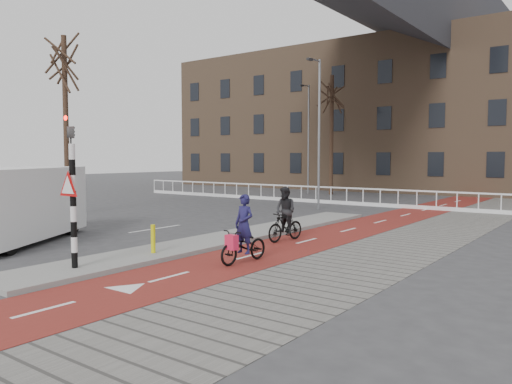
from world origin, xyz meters
The scene contains 15 objects.
ground centered at (0.00, 0.00, 0.00)m, with size 120.00×120.00×0.00m, color #38383A.
bike_lane centered at (1.50, 10.00, 0.01)m, with size 2.50×60.00×0.01m, color maroon.
sidewalk centered at (4.30, 10.00, 0.01)m, with size 3.00×60.00×0.01m, color slate.
curb_island centered at (-0.70, 4.00, 0.06)m, with size 1.80×16.00×0.12m, color gray.
traffic_signal centered at (-0.60, -2.02, 1.99)m, with size 0.80×0.80×3.68m.
bollard centered at (-0.50, 0.32, 0.50)m, with size 0.12×0.12×0.76m, color #D8D60C.
cyclist_near centered at (1.92, 1.19, 0.59)m, with size 0.69×1.68×1.75m.
cyclist_far centered at (0.97, 4.57, 0.73)m, with size 0.80×1.63×1.73m.
van centered at (-5.69, -0.75, 1.24)m, with size 4.70×5.83×2.36m.
railing centered at (-5.00, 17.00, 0.31)m, with size 28.00×0.10×0.99m.
townhouse_row centered at (-3.00, 32.00, 7.81)m, with size 46.00×10.00×15.90m.
tree_left centered at (-11.40, 4.81, 4.15)m, with size 0.24×0.24×8.29m, color black.
tree_mid centered at (-7.45, 23.47, 4.26)m, with size 0.29×0.29×8.53m, color black.
streetlight_near centered at (-3.03, 13.82, 3.82)m, with size 0.12×0.12×7.64m, color slate.
streetlight_left centered at (-9.21, 23.24, 3.98)m, with size 0.12×0.12×7.97m, color slate.
Camera 1 is at (9.63, -8.70, 2.69)m, focal length 35.00 mm.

